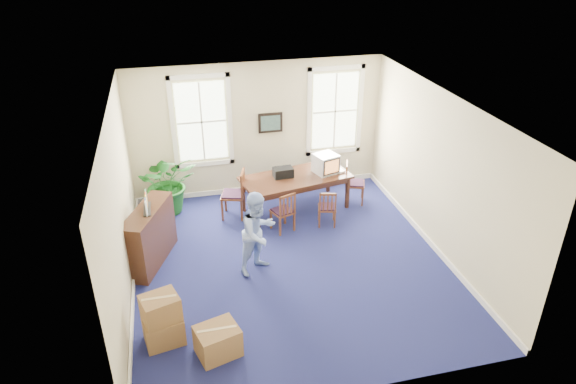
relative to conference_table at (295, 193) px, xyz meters
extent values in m
plane|color=navy|center=(-0.63, -2.07, -0.42)|extent=(6.50, 6.50, 0.00)
plane|color=white|center=(-0.63, -2.07, 2.78)|extent=(6.50, 6.50, 0.00)
plane|color=beige|center=(-0.63, 1.18, 1.18)|extent=(6.50, 0.00, 6.50)
plane|color=beige|center=(-0.63, -5.32, 1.18)|extent=(6.50, 0.00, 6.50)
plane|color=beige|center=(-3.63, -2.07, 1.18)|extent=(0.00, 6.50, 6.50)
plane|color=beige|center=(2.37, -2.07, 1.18)|extent=(0.00, 6.50, 6.50)
cube|color=white|center=(-0.63, 1.15, -0.36)|extent=(6.00, 0.04, 0.12)
cube|color=white|center=(-3.60, -2.07, -0.36)|extent=(0.04, 6.50, 0.12)
cube|color=white|center=(2.34, -2.07, -0.36)|extent=(0.04, 6.50, 0.12)
cube|color=white|center=(1.06, 0.00, 0.44)|extent=(0.21, 0.23, 0.05)
cube|color=black|center=(-0.28, 0.06, 0.53)|extent=(0.45, 0.31, 0.22)
imported|color=#99B6F3|center=(-1.26, -2.13, 0.40)|extent=(1.01, 0.96, 1.64)
cube|color=#432416|center=(-3.25, -1.38, 0.19)|extent=(1.01, 1.60, 1.22)
imported|color=#135016|center=(-2.82, 0.59, 0.30)|extent=(1.41, 1.26, 1.44)
camera|label=1|loc=(-2.62, -10.13, 5.48)|focal=32.00mm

